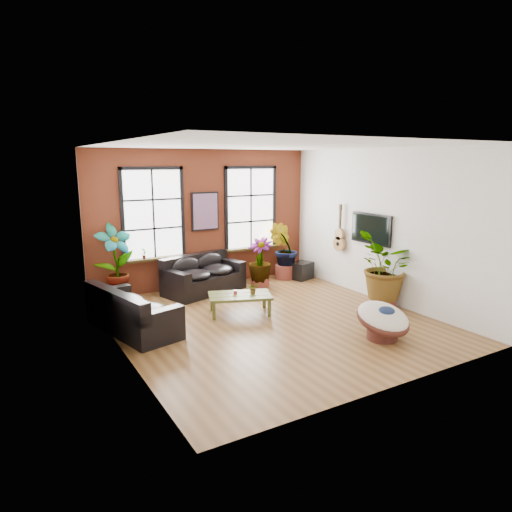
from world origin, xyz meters
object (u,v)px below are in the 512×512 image
Objects in this scene: coffee_table at (240,297)px; papasan_chair at (383,320)px; sofa_left at (130,312)px; sofa_back at (202,276)px.

coffee_table is 3.02m from papasan_chair.
sofa_left reaches higher than coffee_table.
coffee_table is (0.02, -1.94, -0.04)m from sofa_back.
papasan_chair is (3.88, -2.72, -0.01)m from sofa_left.
coffee_table is 1.41× the size of papasan_chair.
sofa_left is 2.19× the size of papasan_chair.
papasan_chair is at bearing -87.25° from sofa_back.
sofa_back reaches higher than papasan_chair.
sofa_back is 2.07× the size of papasan_chair.
sofa_back is 0.95× the size of sofa_left.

